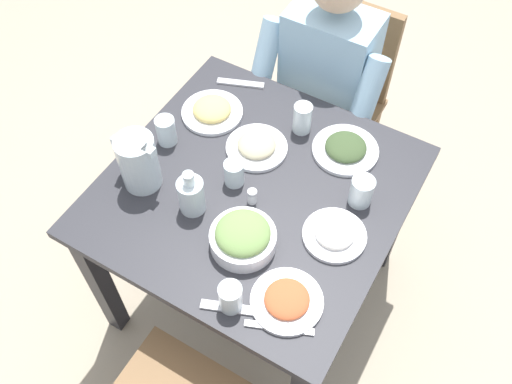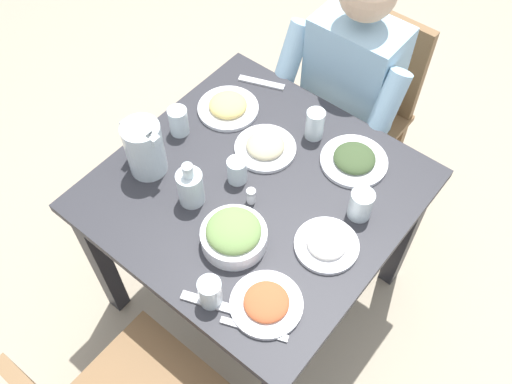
{
  "view_description": "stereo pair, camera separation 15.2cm",
  "coord_description": "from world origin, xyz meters",
  "px_view_note": "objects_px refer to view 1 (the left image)",
  "views": [
    {
      "loc": [
        -0.52,
        0.88,
        2.12
      ],
      "look_at": [
        -0.02,
        0.02,
        0.73
      ],
      "focal_mm": 39.22,
      "sensor_mm": 36.0,
      "label": 1
    },
    {
      "loc": [
        -0.65,
        0.8,
        2.12
      ],
      "look_at": [
        -0.02,
        0.02,
        0.73
      ],
      "focal_mm": 39.22,
      "sensor_mm": 36.0,
      "label": 2
    }
  ],
  "objects_px": {
    "chair_near": "(334,92)",
    "salad_bowl": "(243,237)",
    "plate_beans": "(257,146)",
    "water_glass_by_pitcher": "(231,297)",
    "dining_table": "(254,209)",
    "water_glass_near_right": "(302,118)",
    "salt_shaker": "(252,196)",
    "water_pitcher": "(138,162)",
    "plate_rice_curry": "(287,300)",
    "plate_dolmas": "(346,148)",
    "diner_near": "(315,97)",
    "water_glass_far_left": "(361,191)",
    "water_glass_center": "(234,173)",
    "plate_fries": "(212,110)",
    "water_glass_far_right": "(166,131)",
    "plate_yoghurt": "(335,234)",
    "oil_carafe": "(192,197)"
  },
  "relations": [
    {
      "from": "chair_near",
      "to": "salad_bowl",
      "type": "distance_m",
      "value": 0.97
    },
    {
      "from": "plate_beans",
      "to": "water_glass_by_pitcher",
      "type": "relative_size",
      "value": 2.14
    },
    {
      "from": "dining_table",
      "to": "water_glass_near_right",
      "type": "distance_m",
      "value": 0.34
    },
    {
      "from": "salt_shaker",
      "to": "plate_beans",
      "type": "bearing_deg",
      "value": -63.47
    },
    {
      "from": "water_pitcher",
      "to": "plate_rice_curry",
      "type": "bearing_deg",
      "value": 166.94
    },
    {
      "from": "plate_dolmas",
      "to": "plate_rice_curry",
      "type": "distance_m",
      "value": 0.57
    },
    {
      "from": "dining_table",
      "to": "diner_near",
      "type": "xyz_separation_m",
      "value": [
        0.05,
        -0.53,
        0.03
      ]
    },
    {
      "from": "salt_shaker",
      "to": "water_pitcher",
      "type": "bearing_deg",
      "value": 17.22
    },
    {
      "from": "water_glass_by_pitcher",
      "to": "water_glass_near_right",
      "type": "height_order",
      "value": "water_glass_near_right"
    },
    {
      "from": "diner_near",
      "to": "salt_shaker",
      "type": "relative_size",
      "value": 21.32
    },
    {
      "from": "water_glass_far_left",
      "to": "water_glass_center",
      "type": "height_order",
      "value": "water_glass_far_left"
    },
    {
      "from": "water_pitcher",
      "to": "water_glass_near_right",
      "type": "xyz_separation_m",
      "value": [
        -0.33,
        -0.44,
        -0.04
      ]
    },
    {
      "from": "dining_table",
      "to": "chair_near",
      "type": "bearing_deg",
      "value": -86.39
    },
    {
      "from": "dining_table",
      "to": "chair_near",
      "type": "height_order",
      "value": "chair_near"
    },
    {
      "from": "salad_bowl",
      "to": "plate_fries",
      "type": "bearing_deg",
      "value": -47.42
    },
    {
      "from": "chair_near",
      "to": "plate_fries",
      "type": "distance_m",
      "value": 0.64
    },
    {
      "from": "water_glass_by_pitcher",
      "to": "dining_table",
      "type": "bearing_deg",
      "value": -68.71
    },
    {
      "from": "plate_dolmas",
      "to": "water_glass_far_right",
      "type": "xyz_separation_m",
      "value": [
        0.53,
        0.25,
        0.03
      ]
    },
    {
      "from": "plate_rice_curry",
      "to": "diner_near",
      "type": "bearing_deg",
      "value": -68.87
    },
    {
      "from": "plate_dolmas",
      "to": "plate_yoghurt",
      "type": "xyz_separation_m",
      "value": [
        -0.11,
        0.31,
        -0.0
      ]
    },
    {
      "from": "water_glass_far_right",
      "to": "oil_carafe",
      "type": "height_order",
      "value": "oil_carafe"
    },
    {
      "from": "chair_near",
      "to": "oil_carafe",
      "type": "relative_size",
      "value": 5.21
    },
    {
      "from": "salad_bowl",
      "to": "oil_carafe",
      "type": "relative_size",
      "value": 1.17
    },
    {
      "from": "salad_bowl",
      "to": "oil_carafe",
      "type": "bearing_deg",
      "value": -9.99
    },
    {
      "from": "salt_shaker",
      "to": "water_glass_center",
      "type": "bearing_deg",
      "value": -23.87
    },
    {
      "from": "water_pitcher",
      "to": "water_glass_far_right",
      "type": "bearing_deg",
      "value": -80.16
    },
    {
      "from": "plate_yoghurt",
      "to": "plate_beans",
      "type": "bearing_deg",
      "value": -25.59
    },
    {
      "from": "plate_beans",
      "to": "salt_shaker",
      "type": "height_order",
      "value": "salt_shaker"
    },
    {
      "from": "diner_near",
      "to": "chair_near",
      "type": "bearing_deg",
      "value": -90.0
    },
    {
      "from": "plate_fries",
      "to": "water_pitcher",
      "type": "bearing_deg",
      "value": 85.03
    },
    {
      "from": "water_glass_far_right",
      "to": "salt_shaker",
      "type": "height_order",
      "value": "water_glass_far_right"
    },
    {
      "from": "water_pitcher",
      "to": "water_glass_by_pitcher",
      "type": "bearing_deg",
      "value": 154.65
    },
    {
      "from": "salad_bowl",
      "to": "water_glass_far_right",
      "type": "height_order",
      "value": "water_glass_far_right"
    },
    {
      "from": "water_glass_by_pitcher",
      "to": "oil_carafe",
      "type": "bearing_deg",
      "value": -38.56
    },
    {
      "from": "water_glass_center",
      "to": "water_glass_far_left",
      "type": "bearing_deg",
      "value": -160.72
    },
    {
      "from": "plate_beans",
      "to": "chair_near",
      "type": "bearing_deg",
      "value": -92.48
    },
    {
      "from": "dining_table",
      "to": "plate_fries",
      "type": "height_order",
      "value": "plate_fries"
    },
    {
      "from": "salad_bowl",
      "to": "water_glass_near_right",
      "type": "relative_size",
      "value": 1.79
    },
    {
      "from": "salt_shaker",
      "to": "dining_table",
      "type": "bearing_deg",
      "value": -66.22
    },
    {
      "from": "water_glass_far_left",
      "to": "oil_carafe",
      "type": "height_order",
      "value": "oil_carafe"
    },
    {
      "from": "dining_table",
      "to": "plate_dolmas",
      "type": "distance_m",
      "value": 0.36
    },
    {
      "from": "water_glass_far_right",
      "to": "water_glass_center",
      "type": "bearing_deg",
      "value": 173.43
    },
    {
      "from": "dining_table",
      "to": "water_glass_far_right",
      "type": "height_order",
      "value": "water_glass_far_right"
    },
    {
      "from": "plate_rice_curry",
      "to": "water_glass_by_pitcher",
      "type": "xyz_separation_m",
      "value": [
        0.13,
        0.08,
        0.03
      ]
    },
    {
      "from": "dining_table",
      "to": "plate_dolmas",
      "type": "height_order",
      "value": "plate_dolmas"
    },
    {
      "from": "water_glass_far_right",
      "to": "salt_shaker",
      "type": "xyz_separation_m",
      "value": [
        -0.37,
        0.07,
        -0.02
      ]
    },
    {
      "from": "plate_yoghurt",
      "to": "water_glass_center",
      "type": "xyz_separation_m",
      "value": [
        0.36,
        -0.03,
        0.03
      ]
    },
    {
      "from": "water_pitcher",
      "to": "salt_shaker",
      "type": "bearing_deg",
      "value": -162.78
    },
    {
      "from": "plate_rice_curry",
      "to": "water_glass_near_right",
      "type": "relative_size",
      "value": 1.86
    },
    {
      "from": "plate_fries",
      "to": "plate_rice_curry",
      "type": "bearing_deg",
      "value": 138.7
    }
  ]
}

